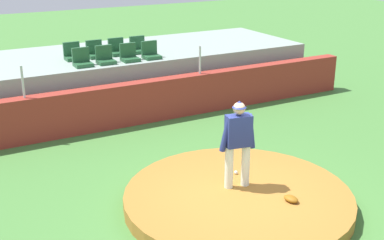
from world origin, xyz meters
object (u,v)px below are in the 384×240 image
at_px(pitcher, 238,138).
at_px(fielding_glove, 291,199).
at_px(stadium_chair_3, 151,53).
at_px(baseball, 236,172).
at_px(stadium_chair_6, 117,50).
at_px(stadium_chair_1, 105,58).
at_px(stadium_chair_0, 82,60).
at_px(stadium_chair_2, 129,55).
at_px(stadium_chair_4, 73,54).
at_px(stadium_chair_5, 95,52).
at_px(stadium_chair_7, 138,48).

distance_m(pitcher, fielding_glove, 1.50).
distance_m(fielding_glove, stadium_chair_3, 7.19).
height_order(baseball, stadium_chair_3, stadium_chair_3).
bearing_deg(stadium_chair_6, stadium_chair_1, 52.13).
bearing_deg(pitcher, stadium_chair_0, 111.96).
bearing_deg(stadium_chair_6, stadium_chair_3, 126.71).
xyz_separation_m(baseball, stadium_chair_0, (-1.44, 5.60, 1.39)).
bearing_deg(stadium_chair_2, stadium_chair_4, -34.31).
relative_size(stadium_chair_1, stadium_chair_5, 1.00).
bearing_deg(pitcher, stadium_chair_1, 105.75).
relative_size(stadium_chair_0, stadium_chair_3, 1.00).
xyz_separation_m(stadium_chair_1, stadium_chair_3, (1.40, -0.03, 0.00)).
bearing_deg(stadium_chair_3, stadium_chair_0, -0.64).
relative_size(stadium_chair_0, stadium_chair_1, 1.00).
bearing_deg(stadium_chair_6, stadium_chair_0, 33.48).
height_order(stadium_chair_0, stadium_chair_2, same).
relative_size(stadium_chair_2, stadium_chair_5, 1.00).
height_order(pitcher, stadium_chair_4, stadium_chair_4).
height_order(stadium_chair_2, stadium_chair_5, same).
bearing_deg(pitcher, stadium_chair_7, 93.72).
height_order(stadium_chair_1, stadium_chair_4, same).
height_order(stadium_chair_2, stadium_chair_4, same).
height_order(baseball, stadium_chair_6, stadium_chair_6).
bearing_deg(stadium_chair_1, pitcher, 94.56).
xyz_separation_m(fielding_glove, stadium_chair_1, (-1.02, 7.07, 1.37)).
height_order(pitcher, stadium_chair_3, stadium_chair_3).
bearing_deg(pitcher, stadium_chair_2, 98.99).
xyz_separation_m(baseball, stadium_chair_6, (-0.06, 6.51, 1.39)).
relative_size(stadium_chair_0, stadium_chair_2, 1.00).
bearing_deg(stadium_chair_0, stadium_chair_7, -156.76).
bearing_deg(stadium_chair_6, stadium_chair_4, -0.19).
bearing_deg(stadium_chair_0, pitcher, 100.77).
distance_m(pitcher, stadium_chair_6, 6.98).
bearing_deg(fielding_glove, stadium_chair_2, -7.44).
height_order(pitcher, stadium_chair_2, stadium_chair_2).
xyz_separation_m(stadium_chair_0, stadium_chair_1, (0.67, 0.00, 0.00)).
height_order(baseball, stadium_chair_5, stadium_chair_5).
relative_size(fielding_glove, stadium_chair_5, 0.60).
distance_m(stadium_chair_3, stadium_chair_6, 1.16).
distance_m(baseball, stadium_chair_7, 6.67).
xyz_separation_m(fielding_glove, stadium_chair_6, (-0.32, 7.98, 1.37)).
xyz_separation_m(stadium_chair_2, stadium_chair_7, (0.68, 0.92, 0.00)).
bearing_deg(fielding_glove, stadium_chair_4, 2.02).
relative_size(stadium_chair_0, stadium_chair_6, 1.00).
height_order(stadium_chair_1, stadium_chair_7, same).
distance_m(pitcher, stadium_chair_5, 6.98).
relative_size(baseball, stadium_chair_5, 0.15).
bearing_deg(stadium_chair_6, fielding_glove, 92.28).
distance_m(fielding_glove, stadium_chair_2, 7.18).
bearing_deg(pitcher, stadium_chair_6, 99.39).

